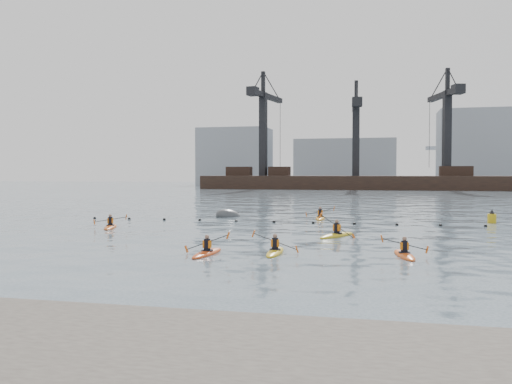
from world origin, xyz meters
The scene contains 13 objects.
ground centered at (0.00, 0.00, 0.00)m, with size 400.00×400.00×0.00m, color #3E505B.
quay centered at (-0.01, -9.00, 0.00)m, with size 18.00×7.12×1.77m.
float_line centered at (-0.50, 22.53, 0.03)m, with size 33.24×0.73×0.24m.
barge_pier centered at (-0.22, 110.00, 1.89)m, with size 72.00×19.30×29.50m.
skyline centered at (2.23, 150.27, 9.25)m, with size 141.00×28.00×22.00m.
kayaker_0 centered at (-1.88, 5.99, 0.10)m, with size 2.22×3.26×1.20m.
kayaker_1 centered at (1.09, 7.07, 0.10)m, with size 2.22×3.24×1.19m.
kayaker_2 centered at (-12.09, 15.97, 0.10)m, with size 2.15×3.36×1.07m.
kayaker_3 centered at (3.36, 14.44, 0.11)m, with size 2.32×3.52×1.48m.
kayaker_4 centered at (6.94, 7.48, 0.10)m, with size 2.13×3.22×1.07m.
kayaker_5 centered at (1.04, 26.52, 0.11)m, with size 2.40×3.57×1.19m.
mooring_buoy centered at (-6.87, 26.96, 0.00)m, with size 2.49×1.47×1.25m, color #373A3C.
nav_buoy centered at (14.00, 25.89, 0.35)m, with size 0.63×0.63×1.15m.
Camera 1 is at (5.92, -17.60, 3.73)m, focal length 38.00 mm.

